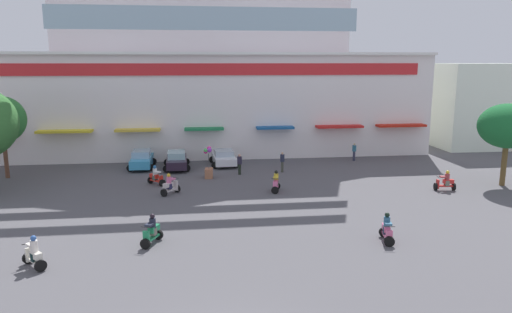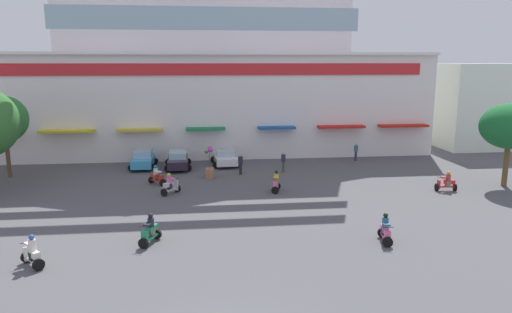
% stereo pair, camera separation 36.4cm
% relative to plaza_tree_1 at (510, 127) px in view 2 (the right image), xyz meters
% --- Properties ---
extents(ground_plane, '(128.00, 128.00, 0.00)m').
position_rel_plaza_tree_1_xyz_m(ground_plane, '(-21.33, -5.21, -4.39)').
color(ground_plane, '#525054').
extents(colonial_building, '(43.12, 18.58, 21.33)m').
position_rel_plaza_tree_1_xyz_m(colonial_building, '(-21.34, 18.60, 4.82)').
color(colonial_building, white).
rests_on(colonial_building, ground).
extents(flank_building_right, '(11.09, 8.95, 8.78)m').
position_rel_plaza_tree_1_xyz_m(flank_building_right, '(8.51, 16.91, 0.01)').
color(flank_building_right, white).
rests_on(flank_building_right, ground).
extents(plaza_tree_1, '(4.11, 4.16, 6.03)m').
position_rel_plaza_tree_1_xyz_m(plaza_tree_1, '(0.00, 0.00, 0.00)').
color(plaza_tree_1, brown).
rests_on(plaza_tree_1, ground).
extents(plaza_tree_2, '(3.58, 3.26, 6.40)m').
position_rel_plaza_tree_1_xyz_m(plaza_tree_2, '(-37.08, 7.05, 0.20)').
color(plaza_tree_2, brown).
rests_on(plaza_tree_2, ground).
extents(parked_car_0, '(2.28, 3.98, 1.55)m').
position_rel_plaza_tree_1_xyz_m(parked_car_0, '(-26.97, 9.24, -3.62)').
color(parked_car_0, '#3895C5').
rests_on(parked_car_0, ground).
extents(parked_car_1, '(2.35, 4.28, 1.48)m').
position_rel_plaza_tree_1_xyz_m(parked_car_1, '(-24.01, 8.69, -3.64)').
color(parked_car_1, '#2A1F2F').
rests_on(parked_car_1, ground).
extents(parked_car_2, '(2.56, 3.93, 1.37)m').
position_rel_plaza_tree_1_xyz_m(parked_car_2, '(-19.94, 9.51, -3.69)').
color(parked_car_2, white).
rests_on(parked_car_2, ground).
extents(scooter_rider_0, '(0.79, 1.53, 1.50)m').
position_rel_plaza_tree_1_xyz_m(scooter_rider_0, '(-12.88, -9.67, -3.78)').
color(scooter_rider_0, black).
rests_on(scooter_rider_0, ground).
extents(scooter_rider_4, '(1.07, 1.56, 1.54)m').
position_rel_plaza_tree_1_xyz_m(scooter_rider_4, '(-24.62, -8.51, -3.74)').
color(scooter_rider_4, black).
rests_on(scooter_rider_4, ground).
extents(scooter_rider_5, '(1.48, 0.71, 1.44)m').
position_rel_plaza_tree_1_xyz_m(scooter_rider_5, '(-4.89, -0.78, -3.80)').
color(scooter_rider_5, black).
rests_on(scooter_rider_5, ground).
extents(scooter_rider_6, '(0.85, 1.39, 1.52)m').
position_rel_plaza_tree_1_xyz_m(scooter_rider_6, '(-16.85, 0.37, -3.76)').
color(scooter_rider_6, black).
rests_on(scooter_rider_6, ground).
extents(scooter_rider_7, '(1.39, 1.45, 1.46)m').
position_rel_plaza_tree_1_xyz_m(scooter_rider_7, '(-25.33, 3.35, -3.79)').
color(scooter_rider_7, black).
rests_on(scooter_rider_7, ground).
extents(scooter_rider_8, '(1.34, 1.46, 1.50)m').
position_rel_plaza_tree_1_xyz_m(scooter_rider_8, '(-24.17, 0.57, -3.76)').
color(scooter_rider_8, black).
rests_on(scooter_rider_8, ground).
extents(scooter_rider_9, '(1.30, 1.40, 1.52)m').
position_rel_plaza_tree_1_xyz_m(scooter_rider_9, '(-29.54, -10.70, -3.77)').
color(scooter_rider_9, black).
rests_on(scooter_rider_9, ground).
extents(pedestrian_0, '(0.42, 0.42, 1.68)m').
position_rel_plaza_tree_1_xyz_m(pedestrian_0, '(-15.33, 6.26, -3.43)').
color(pedestrian_0, '#404237').
rests_on(pedestrian_0, ground).
extents(pedestrian_1, '(0.50, 0.50, 1.63)m').
position_rel_plaza_tree_1_xyz_m(pedestrian_1, '(-7.94, 9.99, -3.46)').
color(pedestrian_1, '#2E2D43').
rests_on(pedestrian_1, ground).
extents(pedestrian_2, '(0.54, 0.54, 1.69)m').
position_rel_plaza_tree_1_xyz_m(pedestrian_2, '(-18.90, 5.87, -3.43)').
color(pedestrian_2, black).
rests_on(pedestrian_2, ground).
extents(balloon_vendor_cart, '(0.71, 0.95, 2.48)m').
position_rel_plaza_tree_1_xyz_m(balloon_vendor_cart, '(-21.40, 5.04, -3.44)').
color(balloon_vendor_cart, '#A46849').
rests_on(balloon_vendor_cart, ground).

